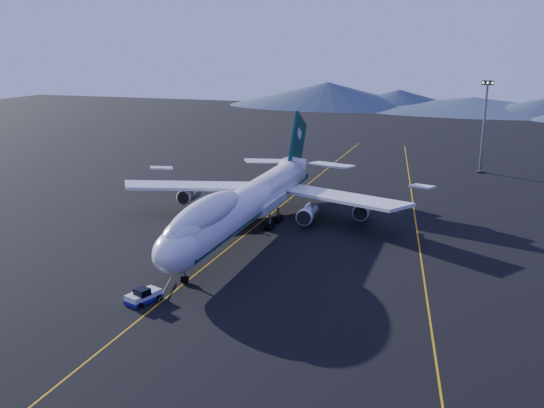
% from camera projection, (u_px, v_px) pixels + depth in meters
% --- Properties ---
extents(ground, '(500.00, 500.00, 0.00)m').
position_uv_depth(ground, '(249.00, 232.00, 113.52)').
color(ground, black).
rests_on(ground, ground).
extents(taxiway_line_main, '(0.25, 220.00, 0.01)m').
position_uv_depth(taxiway_line_main, '(249.00, 232.00, 113.52)').
color(taxiway_line_main, '#C5920B').
rests_on(taxiway_line_main, ground).
extents(taxiway_line_side, '(28.08, 198.09, 0.01)m').
position_uv_depth(taxiway_line_side, '(417.00, 232.00, 113.40)').
color(taxiway_line_side, '#C5920B').
rests_on(taxiway_line_side, ground).
extents(boeing_747, '(59.62, 72.43, 19.37)m').
position_uv_depth(boeing_747, '(248.00, 202.00, 112.06)').
color(boeing_747, silver).
rests_on(boeing_747, ground).
extents(pushback_tug, '(4.00, 5.51, 2.16)m').
position_uv_depth(pushback_tug, '(143.00, 297.00, 82.59)').
color(pushback_tug, silver).
rests_on(pushback_tug, ground).
extents(floodlight_mast, '(3.06, 2.29, 24.73)m').
position_uv_depth(floodlight_mast, '(484.00, 127.00, 162.89)').
color(floodlight_mast, black).
rests_on(floodlight_mast, ground).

